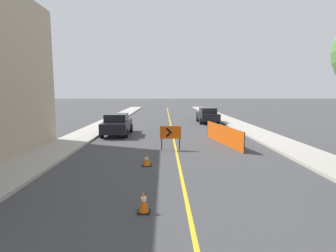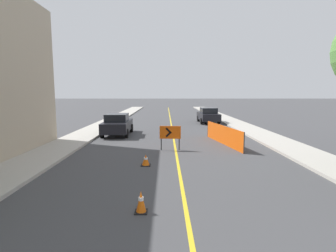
# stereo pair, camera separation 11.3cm
# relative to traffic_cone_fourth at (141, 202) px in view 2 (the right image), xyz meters

# --- Properties ---
(lane_stripe) EXTENTS (0.12, 66.01, 0.01)m
(lane_stripe) POSITION_rel_traffic_cone_fourth_xyz_m (1.19, 16.19, -0.28)
(lane_stripe) COLOR gold
(lane_stripe) RESTS_ON ground_plane
(sidewalk_left) EXTENTS (2.30, 66.01, 0.14)m
(sidewalk_left) POSITION_rel_traffic_cone_fourth_xyz_m (-5.30, 16.19, -0.22)
(sidewalk_left) COLOR #ADA89E
(sidewalk_left) RESTS_ON ground_plane
(sidewalk_right) EXTENTS (2.30, 66.01, 0.14)m
(sidewalk_right) POSITION_rel_traffic_cone_fourth_xyz_m (7.68, 16.19, -0.22)
(sidewalk_right) COLOR #ADA89E
(sidewalk_right) RESTS_ON ground_plane
(traffic_cone_fourth) EXTENTS (0.33, 0.33, 0.58)m
(traffic_cone_fourth) POSITION_rel_traffic_cone_fourth_xyz_m (0.00, 0.00, 0.00)
(traffic_cone_fourth) COLOR black
(traffic_cone_fourth) RESTS_ON ground_plane
(traffic_cone_fifth) EXTENTS (0.41, 0.41, 0.48)m
(traffic_cone_fifth) POSITION_rel_traffic_cone_fourth_xyz_m (-0.22, 4.47, -0.05)
(traffic_cone_fifth) COLOR black
(traffic_cone_fifth) RESTS_ON ground_plane
(arrow_barricade_primary) EXTENTS (1.16, 0.13, 1.33)m
(arrow_barricade_primary) POSITION_rel_traffic_cone_fourth_xyz_m (0.89, 7.53, 0.65)
(arrow_barricade_primary) COLOR #EF560C
(arrow_barricade_primary) RESTS_ON ground_plane
(safety_mesh_fence) EXTENTS (1.05, 5.39, 1.13)m
(safety_mesh_fence) POSITION_rel_traffic_cone_fourth_xyz_m (4.17, 9.27, 0.28)
(safety_mesh_fence) COLOR #EF560C
(safety_mesh_fence) RESTS_ON ground_plane
(parked_car_curb_near) EXTENTS (1.94, 4.34, 1.59)m
(parked_car_curb_near) POSITION_rel_traffic_cone_fourth_xyz_m (-2.95, 12.80, 0.51)
(parked_car_curb_near) COLOR black
(parked_car_curb_near) RESTS_ON ground_plane
(parked_car_curb_mid) EXTENTS (1.94, 4.33, 1.59)m
(parked_car_curb_mid) POSITION_rel_traffic_cone_fourth_xyz_m (5.07, 20.53, 0.51)
(parked_car_curb_mid) COLOR black
(parked_car_curb_mid) RESTS_ON ground_plane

